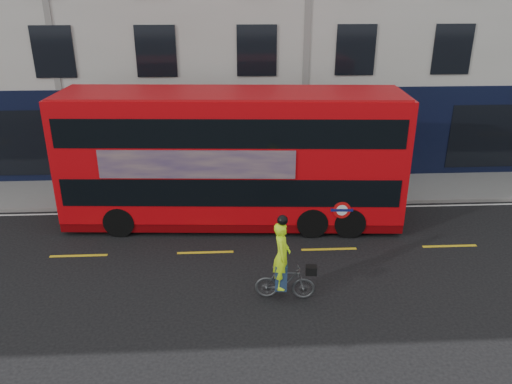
{
  "coord_description": "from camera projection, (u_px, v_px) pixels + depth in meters",
  "views": [
    {
      "loc": [
        -3.11,
        -12.57,
        7.93
      ],
      "look_at": [
        -2.35,
        1.9,
        1.9
      ],
      "focal_mm": 35.0,
      "sensor_mm": 36.0,
      "label": 1
    }
  ],
  "objects": [
    {
      "name": "lane_dashes",
      "position": [
        329.0,
        249.0,
        16.17
      ],
      "size": [
        58.0,
        0.12,
        0.01
      ],
      "primitive_type": null,
      "color": "yellow",
      "rests_on": "ground"
    },
    {
      "name": "pavement",
      "position": [
        306.0,
        189.0,
        20.75
      ],
      "size": [
        60.0,
        3.0,
        0.12
      ],
      "primitive_type": "cube",
      "color": "gray",
      "rests_on": "ground"
    },
    {
      "name": "bus",
      "position": [
        233.0,
        158.0,
        17.21
      ],
      "size": [
        11.79,
        3.36,
        4.7
      ],
      "rotation": [
        0.0,
        0.0,
        -0.06
      ],
      "color": "red",
      "rests_on": "ground"
    },
    {
      "name": "cyclist",
      "position": [
        284.0,
        270.0,
        13.33
      ],
      "size": [
        1.68,
        0.74,
        2.49
      ],
      "rotation": [
        0.0,
        0.0,
        -0.11
      ],
      "color": "#45484A",
      "rests_on": "ground"
    },
    {
      "name": "road_edge_line",
      "position": [
        313.0,
        208.0,
        19.12
      ],
      "size": [
        58.0,
        0.1,
        0.01
      ],
      "primitive_type": "cube",
      "color": "silver",
      "rests_on": "ground"
    },
    {
      "name": "ground",
      "position": [
        338.0,
        274.0,
        14.78
      ],
      "size": [
        120.0,
        120.0,
        0.0
      ],
      "primitive_type": "plane",
      "color": "black",
      "rests_on": "ground"
    },
    {
      "name": "kerb",
      "position": [
        312.0,
        204.0,
        19.37
      ],
      "size": [
        60.0,
        0.12,
        0.13
      ],
      "primitive_type": "cube",
      "color": "slate",
      "rests_on": "ground"
    }
  ]
}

